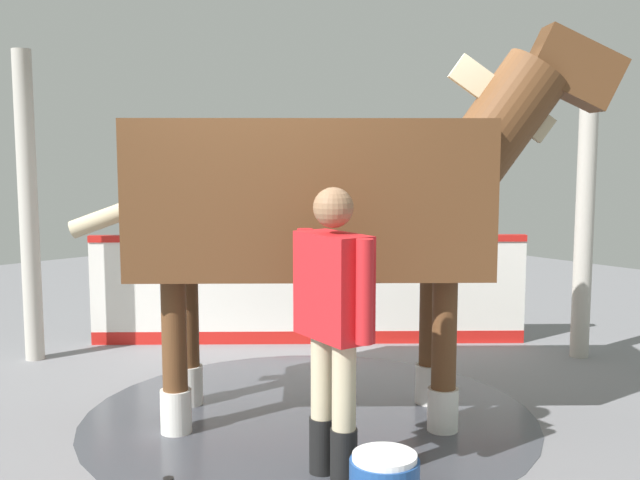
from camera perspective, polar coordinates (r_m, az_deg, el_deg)
ground_plane at (r=5.46m, az=-4.22°, el=-12.82°), size 16.00×16.00×0.02m
wet_patch at (r=5.39m, az=-0.77°, el=-12.94°), size 3.09×3.09×0.00m
barrier_wall at (r=7.17m, az=-0.85°, el=-4.01°), size 3.12×2.69×1.02m
roof_post_near at (r=6.99m, az=19.05°, el=2.34°), size 0.16×0.16×2.64m
roof_post_far at (r=6.97m, az=-20.80°, el=2.25°), size 0.16×0.16×2.64m
horse at (r=5.08m, az=0.50°, el=3.10°), size 2.89×2.55×2.62m
handler at (r=4.18m, az=0.97°, el=-5.59°), size 0.29×0.65×1.62m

